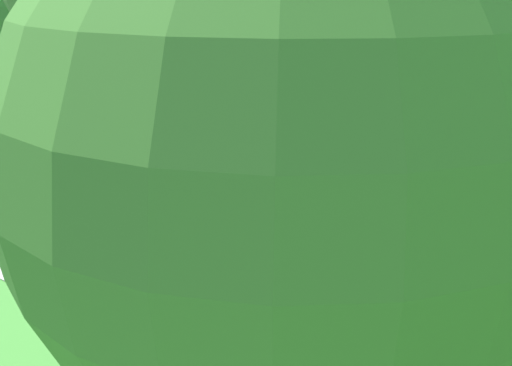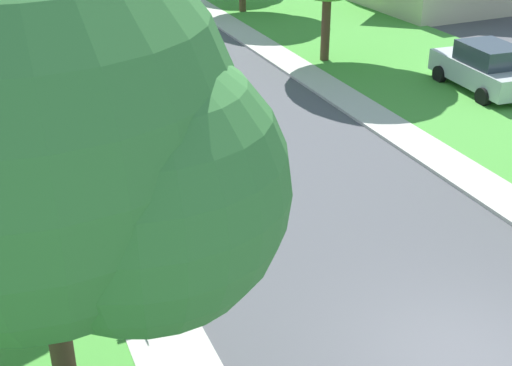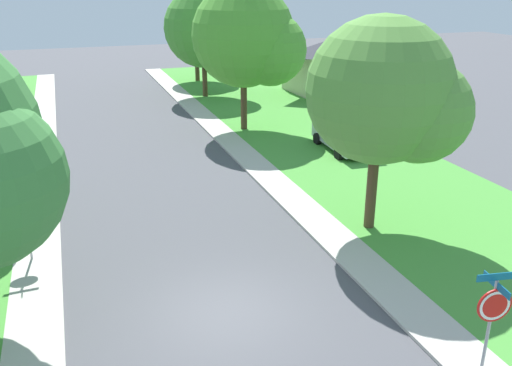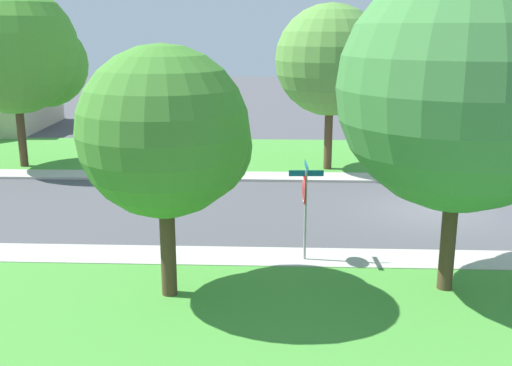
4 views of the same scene
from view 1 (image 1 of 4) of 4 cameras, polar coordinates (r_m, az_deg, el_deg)
sidewalk_east at (r=17.15m, az=11.81°, el=1.72°), size 1.40×56.00×0.10m
lawn_east at (r=21.43m, az=16.73°, el=4.82°), size 8.00×56.00×0.08m
sidewalk_west at (r=9.83m, az=-10.58°, el=-12.20°), size 1.40×56.00×0.10m
car_silver_across_road at (r=21.37m, az=18.32°, el=6.92°), size 2.22×4.39×1.76m
tree_across_left at (r=4.21m, az=6.13°, el=1.07°), size 4.15×3.86×5.90m
house_right_setback at (r=33.03m, az=0.89°, el=14.63°), size 9.35×8.21×4.60m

